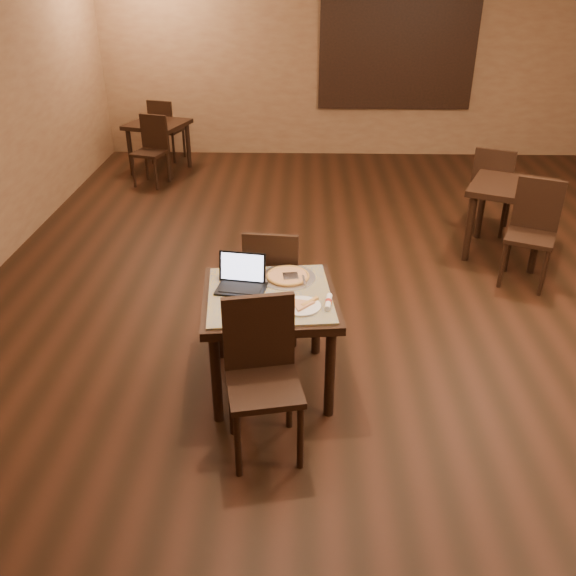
{
  "coord_description": "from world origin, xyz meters",
  "views": [
    {
      "loc": [
        -0.88,
        -4.78,
        2.8
      ],
      "look_at": [
        -0.98,
        -1.19,
        0.85
      ],
      "focal_mm": 38.0,
      "sensor_mm": 36.0,
      "label": 1
    }
  ],
  "objects_px": {
    "tiled_table": "(270,307)",
    "other_table_b_chair_far": "(165,127)",
    "pizza_pan": "(288,277)",
    "other_table_b": "(158,131)",
    "other_table_a_chair_near": "(533,226)",
    "other_table_b_chair_near": "(152,146)",
    "other_table_a": "(512,197)",
    "other_table_a_chair_far": "(492,185)",
    "chair_main_far": "(273,279)",
    "laptop": "(242,279)",
    "chair_main_near": "(262,368)"
  },
  "relations": [
    {
      "from": "tiled_table",
      "to": "other_table_b_chair_far",
      "type": "distance_m",
      "value": 5.98
    },
    {
      "from": "pizza_pan",
      "to": "other_table_b",
      "type": "relative_size",
      "value": 0.42
    },
    {
      "from": "pizza_pan",
      "to": "other_table_b_chair_far",
      "type": "distance_m",
      "value": 5.79
    },
    {
      "from": "other_table_a_chair_near",
      "to": "other_table_b_chair_near",
      "type": "height_order",
      "value": "other_table_a_chair_near"
    },
    {
      "from": "tiled_table",
      "to": "other_table_a",
      "type": "xyz_separation_m",
      "value": [
        2.37,
        2.33,
        -0.02
      ]
    },
    {
      "from": "other_table_a_chair_far",
      "to": "other_table_b_chair_near",
      "type": "relative_size",
      "value": 1.07
    },
    {
      "from": "other_table_a_chair_near",
      "to": "other_table_b",
      "type": "xyz_separation_m",
      "value": [
        -4.3,
        3.37,
        0.03
      ]
    },
    {
      "from": "chair_main_far",
      "to": "laptop",
      "type": "relative_size",
      "value": 2.69
    },
    {
      "from": "chair_main_far",
      "to": "other_table_b",
      "type": "bearing_deg",
      "value": -61.22
    },
    {
      "from": "laptop",
      "to": "pizza_pan",
      "type": "bearing_deg",
      "value": 32.03
    },
    {
      "from": "chair_main_far",
      "to": "other_table_a_chair_near",
      "type": "distance_m",
      "value": 2.66
    },
    {
      "from": "chair_main_near",
      "to": "other_table_b_chair_far",
      "type": "xyz_separation_m",
      "value": [
        -1.9,
        6.27,
        -0.05
      ]
    },
    {
      "from": "chair_main_far",
      "to": "other_table_a_chair_far",
      "type": "height_order",
      "value": "other_table_a_chair_far"
    },
    {
      "from": "tiled_table",
      "to": "other_table_a_chair_far",
      "type": "xyz_separation_m",
      "value": [
        2.33,
        2.92,
        -0.1
      ]
    },
    {
      "from": "laptop",
      "to": "other_table_a",
      "type": "bearing_deg",
      "value": 49.87
    },
    {
      "from": "chair_main_far",
      "to": "other_table_a",
      "type": "bearing_deg",
      "value": -138.12
    },
    {
      "from": "chair_main_near",
      "to": "other_table_a_chair_far",
      "type": "distance_m",
      "value": 4.24
    },
    {
      "from": "chair_main_near",
      "to": "other_table_b",
      "type": "distance_m",
      "value": 6.02
    },
    {
      "from": "other_table_a_chair_near",
      "to": "other_table_b",
      "type": "relative_size",
      "value": 1.04
    },
    {
      "from": "laptop",
      "to": "other_table_a",
      "type": "xyz_separation_m",
      "value": [
        2.57,
        2.23,
        -0.18
      ]
    },
    {
      "from": "other_table_a_chair_near",
      "to": "other_table_b_chair_far",
      "type": "xyz_separation_m",
      "value": [
        -4.32,
        3.92,
        -0.04
      ]
    },
    {
      "from": "tiled_table",
      "to": "chair_main_far",
      "type": "height_order",
      "value": "chair_main_far"
    },
    {
      "from": "other_table_b_chair_near",
      "to": "other_table_a",
      "type": "bearing_deg",
      "value": -10.56
    },
    {
      "from": "other_table_b",
      "to": "other_table_b_chair_far",
      "type": "bearing_deg",
      "value": 109.8
    },
    {
      "from": "chair_main_far",
      "to": "pizza_pan",
      "type": "bearing_deg",
      "value": 115.1
    },
    {
      "from": "tiled_table",
      "to": "other_table_a_chair_near",
      "type": "xyz_separation_m",
      "value": [
        2.4,
        1.74,
        -0.1
      ]
    },
    {
      "from": "chair_main_far",
      "to": "other_table_b_chair_far",
      "type": "height_order",
      "value": "chair_main_far"
    },
    {
      "from": "pizza_pan",
      "to": "other_table_a_chair_near",
      "type": "xyz_separation_m",
      "value": [
        2.28,
        1.5,
        -0.2
      ]
    },
    {
      "from": "pizza_pan",
      "to": "other_table_a_chair_near",
      "type": "height_order",
      "value": "other_table_a_chair_near"
    },
    {
      "from": "pizza_pan",
      "to": "other_table_a",
      "type": "bearing_deg",
      "value": 42.93
    },
    {
      "from": "tiled_table",
      "to": "chair_main_near",
      "type": "distance_m",
      "value": 0.62
    },
    {
      "from": "other_table_a",
      "to": "other_table_b_chair_near",
      "type": "xyz_separation_m",
      "value": [
        -4.24,
        2.24,
        -0.12
      ]
    },
    {
      "from": "tiled_table",
      "to": "pizza_pan",
      "type": "height_order",
      "value": "pizza_pan"
    },
    {
      "from": "chair_main_far",
      "to": "other_table_a_chair_near",
      "type": "relative_size",
      "value": 0.99
    },
    {
      "from": "chair_main_far",
      "to": "other_table_b_chair_far",
      "type": "bearing_deg",
      "value": -63.23
    },
    {
      "from": "tiled_table",
      "to": "chair_main_near",
      "type": "bearing_deg",
      "value": -97.69
    },
    {
      "from": "other_table_b",
      "to": "other_table_b_chair_near",
      "type": "height_order",
      "value": "other_table_b_chair_near"
    },
    {
      "from": "laptop",
      "to": "other_table_b_chair_far",
      "type": "xyz_separation_m",
      "value": [
        -1.72,
        5.55,
        -0.3
      ]
    },
    {
      "from": "chair_main_far",
      "to": "other_table_b",
      "type": "relative_size",
      "value": 1.03
    },
    {
      "from": "other_table_a_chair_far",
      "to": "other_table_b",
      "type": "xyz_separation_m",
      "value": [
        -4.22,
        2.19,
        0.03
      ]
    },
    {
      "from": "other_table_a_chair_far",
      "to": "other_table_b",
      "type": "height_order",
      "value": "other_table_a_chair_far"
    },
    {
      "from": "tiled_table",
      "to": "other_table_b_chair_near",
      "type": "distance_m",
      "value": 4.94
    },
    {
      "from": "other_table_b_chair_near",
      "to": "other_table_a_chair_near",
      "type": "bearing_deg",
      "value": -16.2
    },
    {
      "from": "laptop",
      "to": "other_table_a_chair_near",
      "type": "distance_m",
      "value": 3.09
    },
    {
      "from": "pizza_pan",
      "to": "other_table_b",
      "type": "height_order",
      "value": "pizza_pan"
    },
    {
      "from": "other_table_a",
      "to": "other_table_b_chair_far",
      "type": "xyz_separation_m",
      "value": [
        -4.29,
        3.33,
        -0.12
      ]
    },
    {
      "from": "laptop",
      "to": "other_table_a_chair_far",
      "type": "distance_m",
      "value": 3.79
    },
    {
      "from": "laptop",
      "to": "other_table_b_chair_far",
      "type": "height_order",
      "value": "laptop"
    },
    {
      "from": "pizza_pan",
      "to": "other_table_a_chair_far",
      "type": "distance_m",
      "value": 3.48
    },
    {
      "from": "tiled_table",
      "to": "other_table_b",
      "type": "relative_size",
      "value": 1.05
    }
  ]
}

